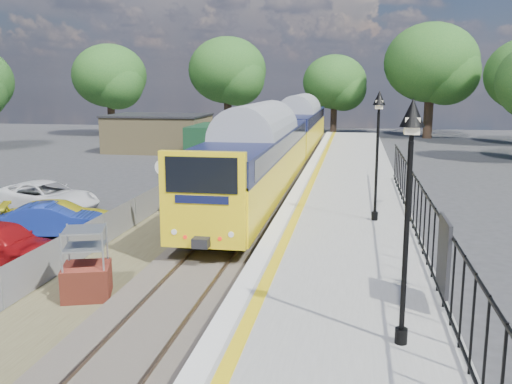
% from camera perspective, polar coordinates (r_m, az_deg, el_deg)
% --- Properties ---
extents(ground, '(120.00, 120.00, 0.00)m').
position_cam_1_polar(ground, '(16.17, -7.13, -10.11)').
color(ground, '#2D2D30').
rests_on(ground, ground).
extents(track_bed, '(5.90, 80.00, 0.29)m').
position_cam_1_polar(track_bed, '(25.24, -1.78, -2.12)').
color(track_bed, '#473F38').
rests_on(track_bed, ground).
extents(platform, '(5.00, 70.00, 0.90)m').
position_cam_1_polar(platform, '(23.04, 8.84, -2.60)').
color(platform, gray).
rests_on(platform, ground).
extents(platform_edge, '(0.90, 70.00, 0.01)m').
position_cam_1_polar(platform_edge, '(23.06, 3.74, -1.32)').
color(platform_edge, silver).
rests_on(platform_edge, platform).
extents(victorian_lamp_south, '(0.44, 0.44, 4.60)m').
position_cam_1_polar(victorian_lamp_south, '(10.56, 15.13, 2.50)').
color(victorian_lamp_south, black).
rests_on(victorian_lamp_south, platform).
extents(victorian_lamp_north, '(0.44, 0.44, 4.60)m').
position_cam_1_polar(victorian_lamp_north, '(20.48, 12.13, 6.52)').
color(victorian_lamp_north, black).
rests_on(victorian_lamp_north, platform).
extents(palisade_fence, '(0.12, 26.00, 2.00)m').
position_cam_1_polar(palisade_fence, '(17.23, 16.40, -2.77)').
color(palisade_fence, black).
rests_on(palisade_fence, platform).
extents(wire_fence, '(0.06, 52.00, 1.20)m').
position_cam_1_polar(wire_fence, '(28.29, -8.24, 0.24)').
color(wire_fence, '#999EA3').
rests_on(wire_fence, ground).
extents(outbuilding, '(10.80, 10.10, 3.12)m').
position_cam_1_polar(outbuilding, '(48.35, -8.81, 5.72)').
color(outbuilding, '#8F7E50').
rests_on(outbuilding, ground).
extents(tree_line, '(56.80, 43.80, 11.88)m').
position_cam_1_polar(tree_line, '(56.50, 6.87, 11.66)').
color(tree_line, '#332319').
rests_on(tree_line, ground).
extents(train, '(2.82, 40.83, 3.51)m').
position_cam_1_polar(train, '(37.28, 2.90, 5.60)').
color(train, yellow).
rests_on(train, ground).
extents(brick_plinth, '(1.56, 1.56, 1.98)m').
position_cam_1_polar(brick_plinth, '(16.08, -16.64, -7.01)').
color(brick_plinth, '#933725').
rests_on(brick_plinth, ground).
extents(speed_sign, '(0.60, 0.11, 2.98)m').
position_cam_1_polar(speed_sign, '(21.55, -9.28, 0.80)').
color(speed_sign, '#999EA3').
rests_on(speed_sign, ground).
extents(car_red, '(4.38, 2.44, 1.41)m').
position_cam_1_polar(car_red, '(20.19, -24.06, -4.62)').
color(car_red, maroon).
rests_on(car_red, ground).
extents(car_blue, '(4.11, 2.27, 1.28)m').
position_cam_1_polar(car_blue, '(22.93, -19.67, -2.68)').
color(car_blue, navy).
rests_on(car_blue, ground).
extents(car_yellow, '(4.68, 3.32, 1.26)m').
position_cam_1_polar(car_yellow, '(23.58, -18.98, -2.31)').
color(car_yellow, yellow).
rests_on(car_yellow, ground).
extents(car_white, '(5.51, 3.59, 1.41)m').
position_cam_1_polar(car_white, '(27.26, -20.27, -0.50)').
color(car_white, white).
rests_on(car_white, ground).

